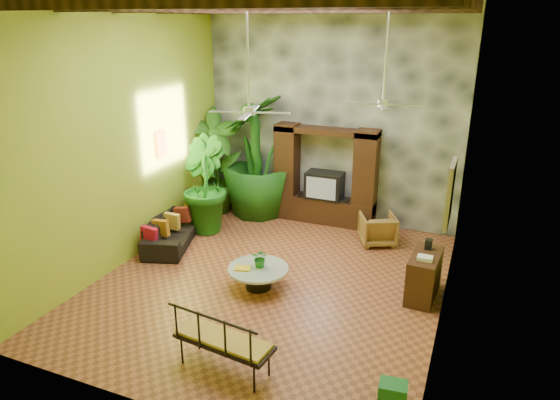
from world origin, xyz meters
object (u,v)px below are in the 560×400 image
at_px(entertainment_center, 325,183).
at_px(wicker_armchair, 378,229).
at_px(ceiling_fan_back, 384,91).
at_px(sofa, 173,230).
at_px(green_bin, 393,394).
at_px(side_console, 424,276).
at_px(tall_plant_b, 203,185).
at_px(ceiling_fan_front, 249,98).
at_px(tall_plant_c, 257,156).
at_px(coffee_table, 258,275).
at_px(iron_bench, 221,339).
at_px(tall_plant_a, 215,162).

bearing_deg(entertainment_center, wicker_armchair, -27.46).
xyz_separation_m(ceiling_fan_back, sofa, (-4.25, -0.46, -3.10)).
bearing_deg(wicker_armchair, green_bin, 78.54).
distance_m(wicker_armchair, side_console, 2.24).
bearing_deg(tall_plant_b, ceiling_fan_front, -42.93).
bearing_deg(tall_plant_c, wicker_armchair, -10.91).
height_order(ceiling_fan_back, coffee_table, ceiling_fan_back).
bearing_deg(entertainment_center, iron_bench, -86.12).
bearing_deg(green_bin, ceiling_fan_back, 106.65).
xyz_separation_m(entertainment_center, sofa, (-2.65, -2.40, -0.66)).
bearing_deg(side_console, wicker_armchair, 126.00).
distance_m(coffee_table, green_bin, 3.42).
distance_m(ceiling_fan_front, side_console, 4.23).
bearing_deg(ceiling_fan_front, tall_plant_b, 137.07).
xyz_separation_m(tall_plant_b, side_console, (5.04, -1.13, -0.68)).
bearing_deg(tall_plant_c, tall_plant_b, -117.92).
bearing_deg(tall_plant_c, side_console, -29.91).
bearing_deg(wicker_armchair, iron_bench, 52.22).
relative_size(tall_plant_a, side_console, 2.59).
bearing_deg(ceiling_fan_back, side_console, -33.65).
distance_m(tall_plant_b, side_console, 5.21).
distance_m(ceiling_fan_front, ceiling_fan_back, 2.41).
xyz_separation_m(sofa, wicker_armchair, (4.10, 1.65, 0.03)).
bearing_deg(ceiling_fan_front, tall_plant_a, 128.35).
bearing_deg(side_console, green_bin, -86.59).
xyz_separation_m(tall_plant_c, iron_bench, (2.06, -5.60, -0.94)).
bearing_deg(coffee_table, wicker_armchair, 59.90).
bearing_deg(coffee_table, sofa, 157.29).
bearing_deg(green_bin, ceiling_fan_front, 146.16).
relative_size(tall_plant_a, tall_plant_b, 1.20).
distance_m(entertainment_center, wicker_armchair, 1.75).
xyz_separation_m(tall_plant_a, green_bin, (5.30, -5.01, -1.15)).
bearing_deg(tall_plant_c, iron_bench, -69.79).
distance_m(entertainment_center, ceiling_fan_front, 4.30).
height_order(ceiling_fan_front, tall_plant_c, ceiling_fan_front).
relative_size(wicker_armchair, side_console, 0.72).
xyz_separation_m(entertainment_center, tall_plant_c, (-1.67, -0.15, 0.52)).
distance_m(iron_bench, side_console, 3.85).
bearing_deg(tall_plant_a, sofa, -90.00).
relative_size(wicker_armchair, tall_plant_b, 0.34).
xyz_separation_m(ceiling_fan_back, tall_plant_a, (-4.25, 1.50, -2.10)).
bearing_deg(green_bin, tall_plant_a, 136.62).
relative_size(coffee_table, side_console, 1.08).
relative_size(ceiling_fan_front, ceiling_fan_back, 1.00).
bearing_deg(sofa, coffee_table, -130.76).
height_order(entertainment_center, wicker_armchair, entertainment_center).
bearing_deg(sofa, entertainment_center, -65.90).
bearing_deg(wicker_armchair, coffee_table, 34.05).
bearing_deg(side_console, entertainment_center, 138.57).
bearing_deg(entertainment_center, tall_plant_a, -170.59).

